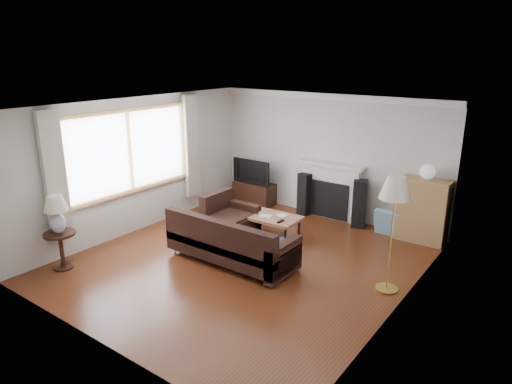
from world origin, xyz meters
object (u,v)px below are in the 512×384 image
Objects in this scene: bookshelf at (423,210)px; side_table at (62,251)px; floor_lamp at (391,235)px; sectional_sofa at (232,240)px; tv_stand at (254,193)px; coffee_table at (268,227)px.

bookshelf is 1.93× the size of side_table.
sectional_sofa is at bearing -166.01° from floor_lamp.
bookshelf is at bearing 0.32° from tv_stand.
tv_stand is 1.57× the size of side_table.
coffee_table is at bearing -46.71° from tv_stand.
sectional_sofa is 2.65m from side_table.
side_table is (-1.92, -2.89, 0.07)m from coffee_table.
tv_stand is 4.43m from side_table.
bookshelf is 2.11m from floor_lamp.
side_table is at bearing -138.74° from sectional_sofa.
tv_stand is at bearing 131.66° from coffee_table.
coffee_table is 3.47m from side_table.
sectional_sofa is at bearing -87.98° from coffee_table.
sectional_sofa is 2.49m from floor_lamp.
coffee_table is (-2.28, -1.54, -0.35)m from bookshelf.
sectional_sofa reaches higher than coffee_table.
side_table is (-0.49, -4.41, 0.06)m from tv_stand.
tv_stand is at bearing 151.97° from floor_lamp.
coffee_table is 1.95× the size of side_table.
sectional_sofa is 3.89× the size of side_table.
coffee_table is at bearing 56.36° from side_table.
floor_lamp is at bearing -85.34° from bookshelf.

